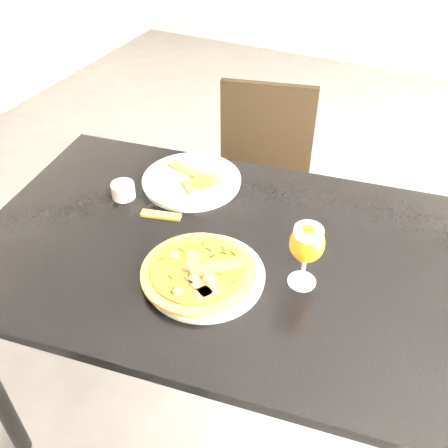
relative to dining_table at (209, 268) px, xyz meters
The scene contains 10 objects.
ground 0.74m from the dining_table, 47.15° to the left, with size 6.00×6.00×0.00m, color #535356.
dining_table is the anchor object (origin of this frame).
chair_far 0.73m from the dining_table, 100.23° to the left, with size 0.47×0.47×0.84m.
plate_main 0.16m from the dining_table, 67.28° to the right, with size 0.28×0.28×0.02m, color silver.
pizza 0.17m from the dining_table, 73.42° to the right, with size 0.27×0.27×0.03m.
plate_second 0.29m from the dining_table, 127.37° to the left, with size 0.29×0.29×0.02m, color silver.
crust_scraps 0.29m from the dining_table, 124.00° to the left, with size 0.21×0.14×0.02m.
loose_crust 0.20m from the dining_table, 165.82° to the left, with size 0.11×0.03×0.01m, color olive.
sauce_cup 0.34m from the dining_table, 166.55° to the left, with size 0.07×0.07×0.04m.
beer_glass 0.34m from the dining_table, ahead, with size 0.08×0.08×0.17m.
Camera 1 is at (0.23, -1.08, 1.61)m, focal length 40.00 mm.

